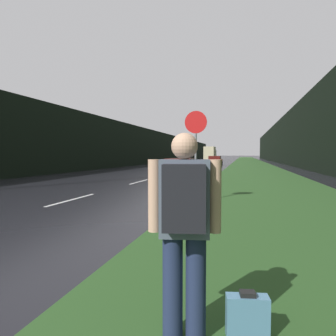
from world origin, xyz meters
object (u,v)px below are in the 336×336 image
Objects in this scene: stop_sign at (196,146)px; hitchhiker_with_backpack at (184,223)px; suitcase at (247,317)px; car_passing_near at (179,169)px; delivery_truck at (210,153)px; car_passing_far at (215,161)px.

stop_sign is 1.68× the size of hitchhiker_with_backpack.
car_passing_near reaches higher than suitcase.
stop_sign is at bearing -84.29° from delivery_truck.
car_passing_near is (-3.93, 15.67, 0.48)m from suitcase.
car_passing_far is 30.78m from delivery_truck.
car_passing_far reaches higher than suitcase.
delivery_truck is at bearing 86.47° from suitcase.
car_passing_near is 0.91× the size of car_passing_far.
suitcase is at bearing -77.53° from stop_sign.
car_passing_near is 23.60m from car_passing_far.
car_passing_near is at bearing -85.87° from delivery_truck.
hitchhiker_with_backpack is at bearing -172.26° from suitcase.
car_passing_near is at bearing 90.00° from car_passing_far.
suitcase is 39.47m from car_passing_far.
stop_sign is 7.05× the size of suitcase.
hitchhiker_with_backpack is at bearing 94.94° from car_passing_far.
suitcase is (0.52, 0.17, -0.83)m from hitchhiker_with_backpack.
delivery_truck is at bearing -85.87° from car_passing_near.
stop_sign reaches higher than suitcase.
suitcase is at bearing 104.08° from car_passing_near.
suitcase is at bearing 7.74° from hitchhiker_with_backpack.
suitcase is at bearing 95.72° from car_passing_far.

